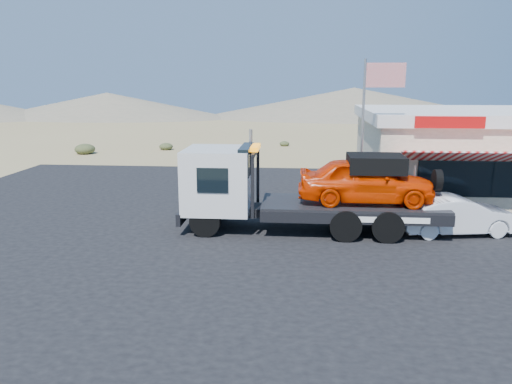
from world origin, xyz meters
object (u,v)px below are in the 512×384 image
(white_sedan, at_px, (457,215))
(flagpole, at_px, (369,120))
(jerky_store, at_px, (475,151))
(tow_truck, at_px, (305,186))

(white_sedan, bearing_deg, flagpole, 41.78)
(white_sedan, height_order, flagpole, flagpole)
(white_sedan, height_order, jerky_store, jerky_store)
(tow_truck, relative_size, flagpole, 1.50)
(jerky_store, distance_m, flagpole, 7.36)
(tow_truck, xyz_separation_m, flagpole, (2.41, 2.26, 2.14))
(white_sedan, relative_size, flagpole, 0.68)
(tow_truck, height_order, flagpole, flagpole)
(flagpole, bearing_deg, white_sedan, -38.53)
(tow_truck, bearing_deg, white_sedan, -0.01)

